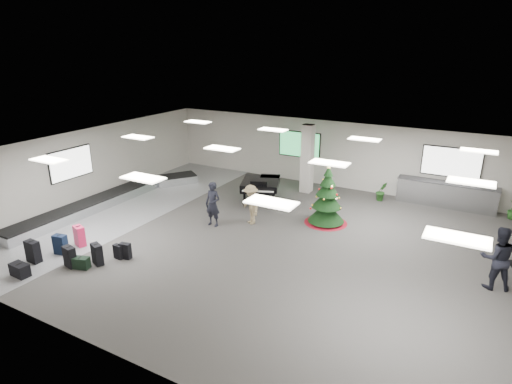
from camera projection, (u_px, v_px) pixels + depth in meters
The scene contains 19 objects.
ground at pixel (271, 241), 15.27m from camera, with size 18.00×18.00×0.00m, color #3D3A37.
room_envelope at pixel (271, 172), 15.24m from camera, with size 18.02×14.02×3.21m.
baggage_carousel at pixel (111, 199), 18.72m from camera, with size 2.28×9.71×0.43m.
service_counter at pixel (446, 194), 18.30m from camera, with size 4.05×0.65×1.08m.
suitcase_0 at pixel (70, 257), 13.40m from camera, with size 0.47×0.32×0.70m.
suitcase_1 at pixel (97, 254), 13.55m from camera, with size 0.50×0.37×0.71m.
pink_suitcase at pixel (79, 236), 14.80m from camera, with size 0.52×0.39×0.74m.
suitcase_3 at pixel (125, 251), 13.93m from camera, with size 0.39×0.26×0.56m.
navy_suitcase at pixel (60, 244), 14.22m from camera, with size 0.48×0.33×0.69m.
suitcase_5 at pixel (33, 252), 13.68m from camera, with size 0.49×0.28×0.75m.
green_duffel at pixel (81, 263), 13.36m from camera, with size 0.61×0.43×0.38m.
suitcase_7 at pixel (118, 252), 13.94m from camera, with size 0.35×0.20×0.50m.
black_duffel at pixel (20, 270), 12.90m from camera, with size 0.63×0.36×0.42m.
christmas_tree at pixel (327, 203), 16.52m from camera, with size 1.69×1.69×2.40m.
grand_piano at pixel (260, 184), 18.74m from camera, with size 2.17×2.44×1.16m.
traveler_a at pixel (213, 204), 16.28m from camera, with size 0.64×0.42×1.75m, color black.
traveler_b at pixel (251, 205), 16.49m from camera, with size 1.01×0.58×1.57m, color #917E5A.
traveler_bench at pixel (497, 258), 12.05m from camera, with size 0.92×0.72×1.89m, color black.
potted_plant_left at pixel (381, 191), 19.02m from camera, with size 0.48×0.39×0.88m, color #143F1B.
Camera 1 is at (6.23, -12.38, 6.67)m, focal length 30.00 mm.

